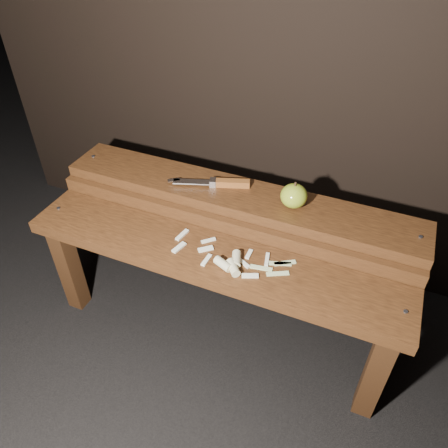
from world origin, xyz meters
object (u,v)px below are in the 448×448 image
at_px(apple, 294,196).
at_px(knife, 222,183).
at_px(bench_front_tier, 209,271).
at_px(bench_rear_tier, 236,214).

xyz_separation_m(apple, knife, (-0.24, 0.01, -0.03)).
distance_m(bench_front_tier, knife, 0.30).
bearing_deg(apple, bench_front_tier, -128.59).
bearing_deg(knife, bench_rear_tier, -16.76).
bearing_deg(apple, knife, 176.81).
relative_size(apple, knife, 0.33).
xyz_separation_m(bench_front_tier, bench_rear_tier, (0.00, 0.23, 0.06)).
distance_m(bench_front_tier, apple, 0.35).
distance_m(apple, knife, 0.25).
xyz_separation_m(bench_rear_tier, apple, (0.18, 0.00, 0.12)).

